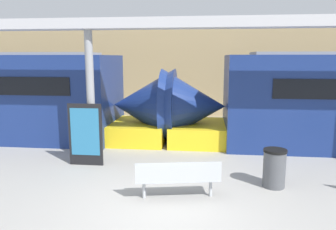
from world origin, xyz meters
TOP-DOWN VIEW (x-y plane):
  - ground_plane at (0.00, 0.00)m, footprint 60.00×60.00m
  - station_wall at (0.00, 10.73)m, footprint 56.00×0.20m
  - bench_near at (0.33, 0.51)m, footprint 1.88×0.78m
  - trash_bin at (2.52, 1.44)m, footprint 0.54×0.54m
  - poster_board at (-2.45, 2.47)m, footprint 0.96×0.07m
  - support_column_near at (-2.34, 2.70)m, footprint 0.22×0.22m
  - canopy_beam at (-2.34, 2.70)m, footprint 28.00×0.60m

SIDE VIEW (x-z plane):
  - ground_plane at x=0.00m, z-range 0.00..0.00m
  - trash_bin at x=2.52m, z-range 0.00..0.91m
  - bench_near at x=0.33m, z-range 0.08..0.93m
  - poster_board at x=-2.45m, z-range 0.01..1.77m
  - support_column_near at x=-2.34m, z-range 0.00..3.77m
  - station_wall at x=0.00m, z-range 0.00..5.00m
  - canopy_beam at x=-2.34m, z-range 3.77..4.05m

